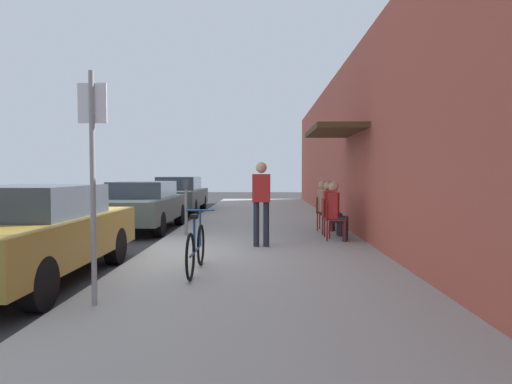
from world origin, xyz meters
TOP-DOWN VIEW (x-y plane):
  - ground_plane at (0.00, 0.00)m, footprint 60.00×60.00m
  - sidewalk_slab at (2.25, 2.00)m, footprint 4.50×32.00m
  - building_facade at (4.64, 2.01)m, footprint 1.40×32.00m
  - parked_car_0 at (-1.10, -1.65)m, footprint 1.80×4.40m
  - parked_car_1 at (-1.10, 4.43)m, footprint 1.80×4.40m
  - parked_car_2 at (-1.10, 9.93)m, footprint 1.80×4.40m
  - parking_meter at (0.45, 2.55)m, footprint 0.12×0.10m
  - street_sign at (0.40, -3.19)m, footprint 0.32×0.06m
  - bicycle_0 at (1.28, -1.48)m, footprint 0.46×1.71m
  - cafe_chair_0 at (3.83, 1.78)m, footprint 0.54×0.54m
  - seated_patron_0 at (3.89, 1.76)m, footprint 0.50×0.45m
  - cafe_chair_1 at (3.82, 2.55)m, footprint 0.45×0.45m
  - seated_patron_1 at (3.88, 2.55)m, footprint 0.43×0.36m
  - cafe_chair_2 at (3.83, 3.55)m, footprint 0.55×0.55m
  - seated_patron_2 at (3.89, 3.54)m, footprint 0.50×0.45m
  - pedestrian_standing at (2.25, 0.91)m, footprint 0.36×0.22m

SIDE VIEW (x-z plane):
  - ground_plane at x=0.00m, z-range 0.00..0.00m
  - sidewalk_slab at x=2.25m, z-range 0.00..0.12m
  - bicycle_0 at x=1.28m, z-range 0.03..0.93m
  - cafe_chair_0 at x=3.83m, z-range 0.19..1.06m
  - cafe_chair_1 at x=3.82m, z-range 0.19..1.06m
  - cafe_chair_2 at x=3.83m, z-range 0.19..1.06m
  - parked_car_1 at x=-1.10m, z-range 0.03..1.39m
  - parked_car_0 at x=-1.10m, z-range 0.03..1.44m
  - parked_car_2 at x=-1.10m, z-range 0.02..1.47m
  - seated_patron_0 at x=3.89m, z-range 0.17..1.46m
  - seated_patron_1 at x=3.88m, z-range 0.17..1.46m
  - seated_patron_2 at x=3.89m, z-range 0.17..1.46m
  - parking_meter at x=0.45m, z-range 0.23..1.55m
  - pedestrian_standing at x=2.25m, z-range 0.27..1.97m
  - street_sign at x=0.40m, z-range 0.34..2.94m
  - building_facade at x=4.64m, z-range 0.00..4.63m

